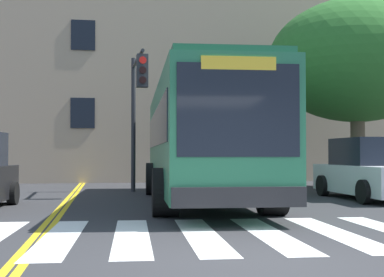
# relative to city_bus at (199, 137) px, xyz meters

# --- Properties ---
(ground_plane) EXTENTS (120.00, 120.00, 0.00)m
(ground_plane) POSITION_rel_city_bus_xyz_m (-0.78, -8.26, -1.82)
(ground_plane) COLOR #303033
(crosswalk) EXTENTS (8.76, 4.53, 0.01)m
(crosswalk) POSITION_rel_city_bus_xyz_m (-1.62, -6.13, -1.82)
(crosswalk) COLOR white
(crosswalk) RESTS_ON ground
(lane_line_yellow_inner) EXTENTS (0.12, 36.00, 0.01)m
(lane_line_yellow_inner) POSITION_rel_city_bus_xyz_m (-3.75, 7.87, -1.82)
(lane_line_yellow_inner) COLOR gold
(lane_line_yellow_inner) RESTS_ON ground
(lane_line_yellow_outer) EXTENTS (0.12, 36.00, 0.01)m
(lane_line_yellow_outer) POSITION_rel_city_bus_xyz_m (-3.59, 7.87, -1.82)
(lane_line_yellow_outer) COLOR gold
(lane_line_yellow_outer) RESTS_ON ground
(city_bus) EXTENTS (3.27, 11.72, 3.33)m
(city_bus) POSITION_rel_city_bus_xyz_m (0.00, 0.00, 0.00)
(city_bus) COLOR #28704C
(city_bus) RESTS_ON ground
(car_white_far_lane) EXTENTS (2.19, 4.64, 1.82)m
(car_white_far_lane) POSITION_rel_city_bus_xyz_m (5.17, -0.12, -1.00)
(car_white_far_lane) COLOR white
(car_white_far_lane) RESTS_ON ground
(traffic_light_overhead) EXTENTS (0.37, 3.24, 4.77)m
(traffic_light_overhead) POSITION_rel_city_bus_xyz_m (-1.60, 2.85, 1.43)
(traffic_light_overhead) COLOR #28282D
(traffic_light_overhead) RESTS_ON ground
(street_tree_curbside_large) EXTENTS (9.54, 9.56, 7.21)m
(street_tree_curbside_large) POSITION_rel_city_bus_xyz_m (6.82, 4.10, 3.05)
(street_tree_curbside_large) COLOR brown
(street_tree_curbside_large) RESTS_ON ground
(building_facade) EXTENTS (40.67, 7.51, 12.90)m
(building_facade) POSITION_rel_city_bus_xyz_m (-3.68, 13.82, 4.63)
(building_facade) COLOR tan
(building_facade) RESTS_ON ground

